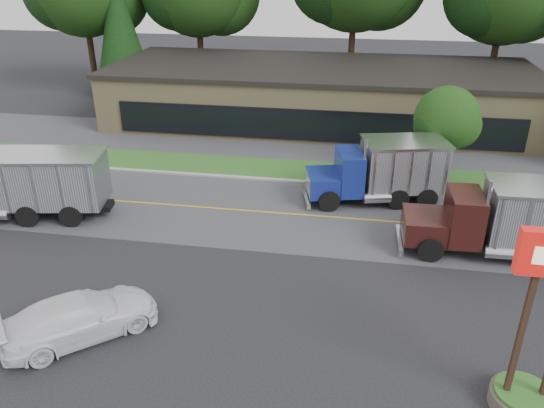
{
  "coord_description": "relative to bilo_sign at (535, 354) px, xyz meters",
  "views": [
    {
      "loc": [
        5.1,
        -15.24,
        12.34
      ],
      "look_at": [
        1.45,
        6.35,
        1.8
      ],
      "focal_mm": 35.0,
      "sensor_mm": 36.0,
      "label": 1
    }
  ],
  "objects": [
    {
      "name": "evergreen_left",
      "position": [
        -26.5,
        32.5,
        4.24
      ],
      "size": [
        5.01,
        5.01,
        11.4
      ],
      "color": "#382619",
      "rests_on": "ground"
    },
    {
      "name": "tree_verge",
      "position": [
        -0.44,
        17.55,
        1.51
      ],
      "size": [
        3.9,
        3.67,
        5.56
      ],
      "color": "#382619",
      "rests_on": "ground"
    },
    {
      "name": "dump_truck_red",
      "position": [
        -21.99,
        9.05,
        -0.21
      ],
      "size": [
        10.42,
        4.18,
        3.36
      ],
      "rotation": [
        0.0,
        0.0,
        3.31
      ],
      "color": "black",
      "rests_on": "ground"
    },
    {
      "name": "center_line",
      "position": [
        -10.5,
        11.5,
        -2.02
      ],
      "size": [
        60.0,
        0.12,
        0.01
      ],
      "primitive_type": "cube",
      "color": "gold",
      "rests_on": "ground"
    },
    {
      "name": "far_parking",
      "position": [
        -10.5,
        22.5,
        -2.02
      ],
      "size": [
        60.0,
        7.0,
        0.02
      ],
      "primitive_type": "cube",
      "color": "slate",
      "rests_on": "ground"
    },
    {
      "name": "strip_mall",
      "position": [
        -8.5,
        28.5,
        -0.02
      ],
      "size": [
        32.0,
        12.0,
        4.0
      ],
      "primitive_type": "cube",
      "color": "tan",
      "rests_on": "ground"
    },
    {
      "name": "road",
      "position": [
        -10.5,
        11.5,
        -2.02
      ],
      "size": [
        60.0,
        8.0,
        0.02
      ],
      "primitive_type": "cube",
      "color": "slate",
      "rests_on": "ground"
    },
    {
      "name": "bilo_sign",
      "position": [
        0.0,
        0.0,
        0.0
      ],
      "size": [
        2.2,
        1.9,
        5.95
      ],
      "color": "#6B6054",
      "rests_on": "ground"
    },
    {
      "name": "dump_truck_blue",
      "position": [
        -3.87,
        14.05,
        -0.22
      ],
      "size": [
        7.62,
        4.16,
        3.36
      ],
      "rotation": [
        0.0,
        0.0,
        3.38
      ],
      "color": "black",
      "rests_on": "ground"
    },
    {
      "name": "curb",
      "position": [
        -10.5,
        15.7,
        -2.02
      ],
      "size": [
        60.0,
        0.3,
        0.12
      ],
      "primitive_type": "cube",
      "color": "#9E9E99",
      "rests_on": "ground"
    },
    {
      "name": "grass_verge",
      "position": [
        -10.5,
        17.5,
        -2.02
      ],
      "size": [
        60.0,
        3.4,
        0.03
      ],
      "primitive_type": "cube",
      "color": "#255E20",
      "rests_on": "ground"
    },
    {
      "name": "ground",
      "position": [
        -10.5,
        2.5,
        -2.02
      ],
      "size": [
        140.0,
        140.0,
        0.0
      ],
      "primitive_type": "plane",
      "color": "#323237",
      "rests_on": "ground"
    },
    {
      "name": "dump_truck_maroon",
      "position": [
        1.67,
        9.23,
        -0.22
      ],
      "size": [
        8.59,
        2.81,
        3.36
      ],
      "rotation": [
        0.0,
        0.0,
        3.16
      ],
      "color": "black",
      "rests_on": "ground"
    },
    {
      "name": "rally_car",
      "position": [
        -14.51,
        0.87,
        -1.24
      ],
      "size": [
        5.45,
        5.21,
        1.56
      ],
      "primitive_type": "imported",
      "rotation": [
        0.0,
        0.0,
        2.3
      ],
      "color": "white",
      "rests_on": "ground"
    }
  ]
}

